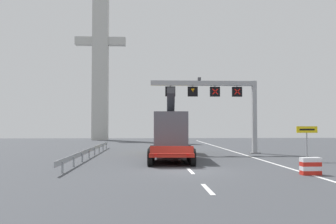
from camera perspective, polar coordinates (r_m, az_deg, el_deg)
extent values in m
plane|color=#424449|center=(21.21, 3.13, -9.04)|extent=(112.00, 112.00, 0.00)
cube|color=silver|center=(15.34, 6.10, -11.68)|extent=(0.20, 2.60, 0.01)
cube|color=silver|center=(21.18, 3.48, -9.03)|extent=(0.20, 2.60, 0.01)
cube|color=silver|center=(27.07, 2.02, -7.53)|extent=(0.20, 2.60, 0.01)
cube|color=silver|center=(32.99, 1.08, -6.56)|extent=(0.20, 2.60, 0.01)
cube|color=silver|center=(38.92, 0.43, -5.88)|extent=(0.20, 2.60, 0.01)
cube|color=silver|center=(44.86, -0.04, -5.38)|extent=(0.20, 2.60, 0.01)
cube|color=silver|center=(50.80, -0.41, -5.00)|extent=(0.20, 2.60, 0.01)
cube|color=silver|center=(56.74, -0.70, -4.70)|extent=(0.20, 2.60, 0.01)
cube|color=silver|center=(62.69, -0.93, -4.46)|extent=(0.20, 2.60, 0.01)
cube|color=silver|center=(34.10, 11.36, -6.37)|extent=(0.20, 63.00, 0.01)
cube|color=#9EA0A5|center=(35.55, 13.09, -0.75)|extent=(0.40, 0.40, 6.75)
cube|color=slate|center=(35.63, 13.14, -6.12)|extent=(0.90, 0.90, 0.08)
cube|color=#9EA0A5|center=(34.74, 5.51, 4.40)|extent=(9.87, 0.44, 0.44)
cube|color=#4C4C51|center=(34.73, 4.81, 5.06)|extent=(0.28, 0.40, 0.28)
cube|color=black|center=(35.26, 10.53, 3.06)|extent=(0.92, 0.24, 0.91)
cube|color=#9EA0A5|center=(35.31, 10.53, 3.88)|extent=(0.08, 0.08, 0.16)
cube|color=red|center=(35.14, 10.58, 3.08)|extent=(0.57, 0.02, 0.57)
cube|color=red|center=(35.14, 10.58, 3.08)|extent=(0.57, 0.02, 0.57)
cube|color=black|center=(34.83, 7.20, 3.11)|extent=(0.92, 0.24, 0.91)
cube|color=#9EA0A5|center=(34.88, 7.20, 3.93)|extent=(0.08, 0.08, 0.16)
cube|color=red|center=(34.70, 7.24, 3.13)|extent=(0.57, 0.02, 0.57)
cube|color=red|center=(34.70, 7.24, 3.13)|extent=(0.57, 0.02, 0.57)
cube|color=black|center=(34.52, 3.80, 3.14)|extent=(0.92, 0.24, 0.91)
cube|color=#9EA0A5|center=(34.57, 3.80, 3.98)|extent=(0.08, 0.08, 0.16)
cone|color=orange|center=(34.40, 3.83, 3.31)|extent=(0.33, 0.33, 0.32)
cube|color=black|center=(34.33, 0.35, 3.17)|extent=(0.92, 0.24, 0.91)
cube|color=#9EA0A5|center=(34.38, 0.35, 4.01)|extent=(0.08, 0.08, 0.16)
cube|color=red|center=(34.20, 0.37, 3.19)|extent=(0.57, 0.02, 0.57)
cube|color=red|center=(34.20, 0.37, 3.19)|extent=(0.57, 0.02, 0.57)
cube|color=red|center=(28.03, 0.41, -5.86)|extent=(3.31, 10.52, 0.24)
cube|color=red|center=(22.73, 0.58, -5.79)|extent=(2.66, 0.21, 0.44)
cylinder|color=black|center=(23.57, -2.75, -7.00)|extent=(0.37, 1.11, 1.10)
cylinder|color=black|center=(23.61, 3.86, -6.99)|extent=(0.37, 1.11, 1.10)
cylinder|color=black|center=(24.62, -2.65, -6.79)|extent=(0.37, 1.11, 1.10)
cylinder|color=black|center=(24.66, 3.68, -6.78)|extent=(0.37, 1.11, 1.10)
cylinder|color=black|center=(25.66, -2.55, -6.60)|extent=(0.37, 1.11, 1.10)
cylinder|color=black|center=(25.70, 3.51, -6.59)|extent=(0.37, 1.11, 1.10)
cylinder|color=black|center=(26.71, -2.47, -6.43)|extent=(0.37, 1.11, 1.10)
cylinder|color=black|center=(26.74, 3.36, -6.42)|extent=(0.37, 1.11, 1.10)
cylinder|color=black|center=(27.75, -2.38, -6.27)|extent=(0.37, 1.11, 1.10)
cylinder|color=black|center=(27.79, 3.22, -6.26)|extent=(0.37, 1.11, 1.10)
cube|color=gold|center=(35.07, 0.26, -2.87)|extent=(2.73, 3.32, 3.10)
cube|color=black|center=(35.07, 0.26, -1.73)|extent=(2.76, 3.34, 0.60)
cylinder|color=black|center=(36.01, -1.81, -5.32)|extent=(0.39, 1.12, 1.10)
cylinder|color=black|center=(36.04, 2.31, -5.31)|extent=(0.39, 1.12, 1.10)
cylinder|color=black|center=(34.02, -1.90, -5.50)|extent=(0.39, 1.12, 1.10)
cylinder|color=black|center=(34.04, 2.46, -5.50)|extent=(0.39, 1.12, 1.10)
cube|color=#565B66|center=(28.37, 0.40, -2.84)|extent=(2.66, 5.83, 2.70)
cube|color=#2D2D33|center=(27.55, 0.42, 1.19)|extent=(0.70, 2.97, 2.29)
cube|color=red|center=(22.72, -1.90, -6.55)|extent=(0.20, 0.07, 0.12)
cube|color=red|center=(22.75, 3.07, -6.54)|extent=(0.20, 0.07, 0.12)
cylinder|color=#9EA0A5|center=(28.79, 20.49, -4.57)|extent=(0.10, 0.10, 2.52)
cube|color=yellow|center=(28.71, 20.52, -2.54)|extent=(1.54, 0.06, 0.47)
cube|color=black|center=(28.68, 20.54, -2.54)|extent=(1.11, 0.01, 0.12)
cube|color=red|center=(20.95, 21.02, -8.68)|extent=(1.01, 0.52, 0.23)
cube|color=white|center=(20.93, 21.01, -8.06)|extent=(1.01, 0.52, 0.22)
cube|color=red|center=(20.90, 21.00, -7.45)|extent=(1.01, 0.52, 0.23)
cube|color=white|center=(20.88, 20.99, -6.84)|extent=(1.01, 0.52, 0.23)
cube|color=#999EA3|center=(31.58, -11.67, -5.63)|extent=(0.04, 24.49, 0.32)
cube|color=#999EA3|center=(21.09, -15.88, -8.18)|extent=(0.10, 0.10, 0.60)
cube|color=#999EA3|center=(24.07, -14.26, -7.43)|extent=(0.10, 0.10, 0.60)
cube|color=#999EA3|center=(27.07, -13.00, -6.85)|extent=(0.10, 0.10, 0.60)
cube|color=#999EA3|center=(30.08, -12.00, -6.38)|extent=(0.10, 0.10, 0.60)
cube|color=#999EA3|center=(33.10, -11.18, -5.99)|extent=(0.10, 0.10, 0.60)
cube|color=#999EA3|center=(36.13, -10.50, -5.67)|extent=(0.10, 0.10, 0.60)
cube|color=#999EA3|center=(39.16, -9.92, -5.39)|extent=(0.10, 0.10, 0.60)
cube|color=#999EA3|center=(42.20, -9.43, -5.16)|extent=(0.10, 0.10, 0.60)
cube|color=#B7B7B2|center=(68.71, -10.31, 7.79)|extent=(2.80, 2.00, 28.70)
cube|color=#B7B7B2|center=(69.39, -10.29, 10.59)|extent=(9.00, 1.60, 1.40)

